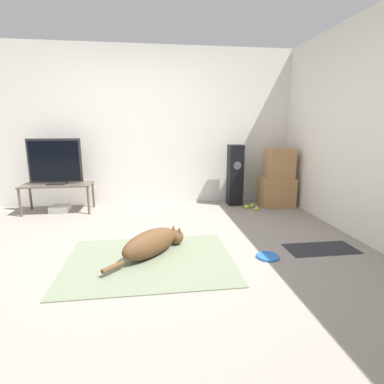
% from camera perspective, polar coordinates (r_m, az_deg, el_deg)
% --- Properties ---
extents(ground_plane, '(12.00, 12.00, 0.00)m').
position_cam_1_polar(ground_plane, '(3.27, -10.82, -11.29)').
color(ground_plane, gray).
extents(wall_back, '(8.00, 0.06, 2.55)m').
position_cam_1_polar(wall_back, '(5.09, -10.24, 11.98)').
color(wall_back, silver).
rests_on(wall_back, ground_plane).
extents(wall_right, '(0.06, 8.00, 2.55)m').
position_cam_1_polar(wall_right, '(3.83, 31.55, 10.22)').
color(wall_right, silver).
rests_on(wall_right, ground_plane).
extents(area_rug, '(1.63, 1.23, 0.01)m').
position_cam_1_polar(area_rug, '(3.06, -8.08, -12.84)').
color(area_rug, slate).
rests_on(area_rug, ground_plane).
extents(dog, '(0.80, 0.78, 0.27)m').
position_cam_1_polar(dog, '(3.12, -7.48, -9.56)').
color(dog, brown).
rests_on(dog, area_rug).
extents(frisbee, '(0.23, 0.23, 0.03)m').
position_cam_1_polar(frisbee, '(3.20, 14.23, -11.80)').
color(frisbee, blue).
rests_on(frisbee, ground_plane).
extents(cardboard_box_lower, '(0.53, 0.39, 0.47)m').
position_cam_1_polar(cardboard_box_lower, '(5.14, 15.81, 0.02)').
color(cardboard_box_lower, '#A87A4C').
rests_on(cardboard_box_lower, ground_plane).
extents(cardboard_box_upper, '(0.43, 0.32, 0.48)m').
position_cam_1_polar(cardboard_box_upper, '(5.06, 16.34, 5.26)').
color(cardboard_box_upper, '#A87A4C').
rests_on(cardboard_box_upper, cardboard_box_lower).
extents(floor_speaker, '(0.23, 0.24, 1.00)m').
position_cam_1_polar(floor_speaker, '(5.04, 8.19, 3.20)').
color(floor_speaker, black).
rests_on(floor_speaker, ground_plane).
extents(tv_stand, '(1.02, 0.46, 0.44)m').
position_cam_1_polar(tv_stand, '(5.02, -24.24, 0.84)').
color(tv_stand, brown).
rests_on(tv_stand, ground_plane).
extents(tv, '(0.77, 0.20, 0.68)m').
position_cam_1_polar(tv, '(4.96, -24.63, 5.23)').
color(tv, '#232326').
rests_on(tv, tv_stand).
extents(tennis_ball_by_boxes, '(0.07, 0.07, 0.07)m').
position_cam_1_polar(tennis_ball_by_boxes, '(5.00, 11.35, -2.49)').
color(tennis_ball_by_boxes, '#C6E033').
rests_on(tennis_ball_by_boxes, ground_plane).
extents(tennis_ball_near_speaker, '(0.07, 0.07, 0.07)m').
position_cam_1_polar(tennis_ball_near_speaker, '(4.89, 10.34, -2.77)').
color(tennis_ball_near_speaker, '#C6E033').
rests_on(tennis_ball_near_speaker, ground_plane).
extents(tennis_ball_loose_on_carpet, '(0.07, 0.07, 0.07)m').
position_cam_1_polar(tennis_ball_loose_on_carpet, '(4.81, 12.22, -3.11)').
color(tennis_ball_loose_on_carpet, '#C6E033').
rests_on(tennis_ball_loose_on_carpet, ground_plane).
extents(game_console, '(0.28, 0.24, 0.09)m').
position_cam_1_polar(game_console, '(5.10, -23.84, -2.90)').
color(game_console, white).
rests_on(game_console, ground_plane).
extents(door_mat, '(0.76, 0.37, 0.01)m').
position_cam_1_polar(door_mat, '(3.59, 23.35, -9.87)').
color(door_mat, '#28282D').
rests_on(door_mat, ground_plane).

